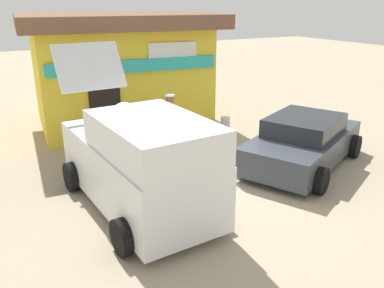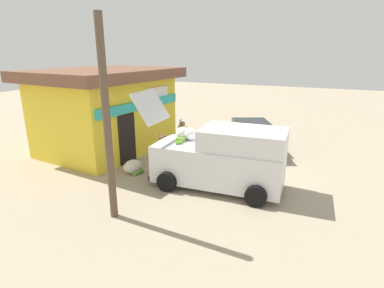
% 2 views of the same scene
% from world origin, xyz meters
% --- Properties ---
extents(ground_plane, '(60.00, 60.00, 0.00)m').
position_xyz_m(ground_plane, '(0.00, 0.00, 0.00)').
color(ground_plane, tan).
extents(storefront_bar, '(6.47, 5.25, 3.61)m').
position_xyz_m(storefront_bar, '(-0.14, 5.73, 1.88)').
color(storefront_bar, yellow).
rests_on(storefront_bar, ground_plane).
extents(delivery_van, '(2.32, 4.95, 3.06)m').
position_xyz_m(delivery_van, '(-1.88, -0.37, 1.01)').
color(delivery_van, silver).
rests_on(delivery_van, ground_plane).
extents(parked_sedan, '(4.34, 3.35, 1.29)m').
position_xyz_m(parked_sedan, '(2.60, -0.20, 0.61)').
color(parked_sedan, '#383D47').
rests_on(parked_sedan, ground_plane).
extents(vendor_standing, '(0.47, 0.49, 1.71)m').
position_xyz_m(vendor_standing, '(-0.08, 1.98, 0.98)').
color(vendor_standing, navy).
rests_on(vendor_standing, ground_plane).
extents(customer_bending, '(0.67, 0.71, 1.48)m').
position_xyz_m(customer_bending, '(-1.45, 1.88, 0.89)').
color(customer_bending, '#4C4C51').
rests_on(customer_bending, ground_plane).
extents(unloaded_banana_pile, '(0.83, 0.74, 0.49)m').
position_xyz_m(unloaded_banana_pile, '(-2.10, 3.03, 0.23)').
color(unloaded_banana_pile, silver).
rests_on(unloaded_banana_pile, ground_plane).
extents(paint_bucket, '(0.31, 0.31, 0.40)m').
position_xyz_m(paint_bucket, '(2.54, 3.30, 0.20)').
color(paint_bucket, silver).
rests_on(paint_bucket, ground_plane).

